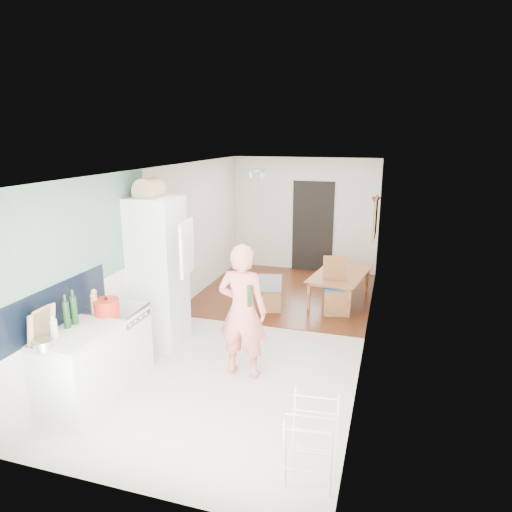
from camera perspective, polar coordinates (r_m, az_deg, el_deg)
The scene contains 32 objects.
room_shell at distance 6.80m, azimuth 0.39°, elevation 0.30°, with size 3.20×7.00×2.50m, color silver, non-canonical shape.
floor at distance 7.22m, azimuth 0.37°, elevation -9.34°, with size 3.20×7.00×0.01m, color beige.
wood_floor_overlay at distance 8.88m, azimuth 3.78°, elevation -4.57°, with size 3.20×3.30×0.01m, color #5F2710.
sage_wall_panel at distance 5.64m, azimuth -21.41°, elevation 2.43°, with size 0.02×3.00×1.30m, color slate.
tile_splashback at distance 5.42m, azimuth -24.22°, elevation -6.08°, with size 0.02×1.90×0.50m, color black.
doorway_recess at distance 10.13m, azimuth 7.10°, elevation 3.63°, with size 0.90×0.04×2.00m, color black.
base_cabinet at distance 5.54m, azimuth -21.10°, elevation -13.48°, with size 0.60×0.90×0.86m, color white.
worktop at distance 5.34m, azimuth -21.57°, elevation -9.12°, with size 0.62×0.92×0.06m, color beige.
range_cooker at distance 6.07m, azimuth -16.76°, elevation -10.40°, with size 0.60×0.60×0.88m, color white.
cooker_top at distance 5.89m, azimuth -17.10°, elevation -6.35°, with size 0.60×0.60×0.04m, color silver.
fridge_housing at distance 6.64m, azimuth -12.15°, elevation -2.00°, with size 0.66×0.66×2.15m, color white.
fridge_door at distance 5.98m, azimuth -8.65°, elevation 1.03°, with size 0.56×0.04×0.70m, color white.
fridge_interior at distance 6.37m, azimuth -9.94°, elevation 1.83°, with size 0.02×0.52×0.66m, color white.
pinboard at distance 8.34m, azimuth 14.71°, elevation 4.66°, with size 0.03×0.90×0.70m, color tan.
pinboard_frame at distance 8.34m, azimuth 14.61°, elevation 4.66°, with size 0.01×0.94×0.74m, color #A16E39.
wall_sconce at distance 8.95m, azimuth 14.73°, elevation 6.63°, with size 0.18×0.18×0.16m, color maroon.
person at distance 5.63m, azimuth -1.72°, elevation -5.44°, with size 0.74×0.49×2.02m, color #F37C73.
dining_table at distance 8.48m, azimuth 10.60°, elevation -4.16°, with size 1.31×0.73×0.46m, color #A16E39.
dining_chair at distance 7.85m, azimuth 9.93°, elevation -3.77°, with size 0.41×0.41×0.96m, color #A16E39, non-canonical shape.
stool at distance 7.94m, azimuth 1.95°, elevation -5.37°, with size 0.32×0.32×0.43m, color #A16E39, non-canonical shape.
grey_drape at distance 7.81m, azimuth 1.73°, elevation -3.36°, with size 0.41×0.41×0.19m, color gray.
drying_rack at distance 4.26m, azimuth 6.98°, elevation -22.44°, with size 0.41×0.37×0.79m, color white, non-canonical shape.
bread_bin at distance 6.36m, azimuth -13.22°, elevation 7.99°, with size 0.36×0.34×0.19m, color tan, non-canonical shape.
red_casserole at distance 5.68m, azimuth -18.18°, elevation -6.04°, with size 0.31×0.31×0.18m, color red.
steel_pan at distance 5.04m, azimuth -25.06°, elevation -10.00°, with size 0.19×0.19×0.09m, color silver.
held_bottle at distance 5.44m, azimuth -0.81°, elevation -5.03°, with size 0.06×0.06×0.26m, color #183B19.
bottle_a at distance 5.49m, azimuth -21.81°, elevation -6.31°, with size 0.08×0.08×0.32m, color #183B19.
bottle_b at distance 5.41m, azimuth -22.63°, elevation -6.78°, with size 0.07×0.07×0.31m, color #183B19.
bottle_c at distance 5.26m, azimuth -23.98°, elevation -8.26°, with size 0.08×0.08×0.20m, color silver.
pepper_mill_front at distance 5.71m, azimuth -19.49°, elevation -5.71°, with size 0.07×0.07×0.24m, color tan.
pepper_mill_back at distance 5.71m, azimuth -19.65°, elevation -5.95°, with size 0.06×0.06×0.20m, color tan.
chopping_boards at distance 5.14m, azimuth -25.25°, elevation -7.84°, with size 0.04×0.28×0.38m, color tan, non-canonical shape.
Camera 1 is at (1.87, -6.31, 2.98)m, focal length 32.00 mm.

